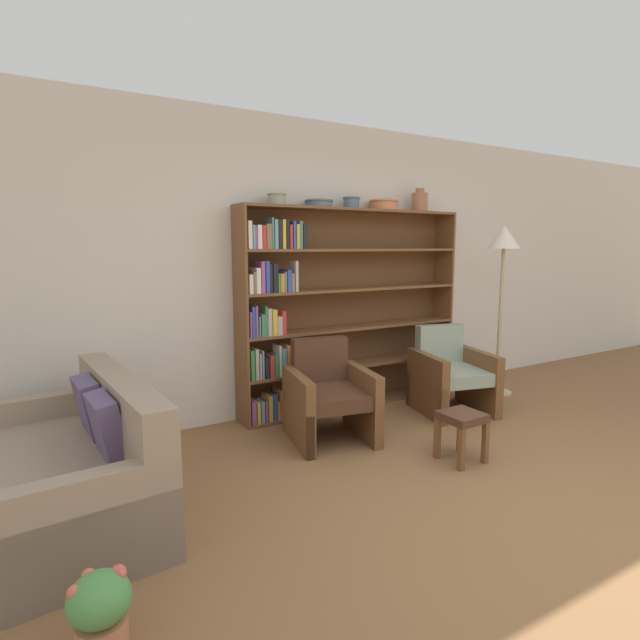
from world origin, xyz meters
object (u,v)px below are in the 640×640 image
Objects in this scene: bowl_olive at (277,198)px; bowl_brass at (319,203)px; armchair_cushioned at (450,374)px; potted_plant at (100,609)px; bowl_copper at (351,202)px; couch at (73,471)px; floor_lamp at (503,252)px; vase_tall at (420,202)px; footstool at (462,424)px; armchair_leather at (329,395)px; bookshelf at (333,309)px; bowl_terracotta at (384,204)px.

bowl_olive is 0.43m from bowl_brass.
armchair_cushioned reaches higher than potted_plant.
bowl_olive is 0.65× the size of bowl_brass.
bowl_copper is 0.10× the size of couch.
bowl_brass reaches higher than floor_lamp.
vase_tall is 1.80m from armchair_cushioned.
bowl_olive is 0.47× the size of footstool.
bowl_copper reaches higher than armchair_cushioned.
bowl_brass is at bearing -102.42° from armchair_leather.
potted_plant is (-2.58, -2.07, -1.82)m from bowl_copper.
vase_tall is 2.49m from footstool.
armchair_cushioned is 0.45× the size of floor_lamp.
bowl_olive is 0.79m from bowl_copper.
bowl_terracotta reaches higher than bookshelf.
bowl_copper is 1.87m from armchair_leather.
bookshelf reaches higher than footstool.
vase_tall is 4.42m from potted_plant.
bowl_olive is at bearing -67.17° from couch.
armchair_leather is at bearing -124.52° from bookshelf.
bowl_terracotta is (0.75, 0.00, 0.02)m from bowl_brass.
bowl_copper is at bearing -74.76° from couch.
floor_lamp is (1.97, -0.47, -0.46)m from bowl_brass.
armchair_leather is at bearing -77.22° from bowl_olive.
bookshelf is 1.01m from armchair_leather.
bowl_olive is at bearing -8.67° from armchair_cushioned.
armchair_leather is 2.18× the size of footstool.
bowl_copper is at bearing 0.00° from bowl_olive.
floor_lamp reaches higher than couch.
footstool is at bearing 12.09° from potted_plant.
bowl_copper is at bearing 180.00° from vase_tall.
bowl_terracotta is at bearing 180.00° from vase_tall.
armchair_cushioned is at bearing -89.56° from couch.
bowl_copper is 3.77m from potted_plant.
footstool is (-0.89, -1.53, -1.76)m from vase_tall.
couch is 2.03× the size of armchair_cushioned.
bowl_copper reaches higher than floor_lamp.
couch is at bearing -157.28° from bowl_brass.
footstool is (-1.64, -1.05, -1.23)m from floor_lamp.
armchair_cushioned is at bearing -169.29° from floor_lamp.
floor_lamp is 2.31m from footstool.
bowl_olive is at bearing 168.85° from floor_lamp.
armchair_cushioned is (1.10, -0.64, -1.61)m from bowl_brass.
bowl_brass is at bearing 166.52° from floor_lamp.
vase_tall is 2.34m from armchair_leather.
bowl_copper is 0.10× the size of floor_lamp.
armchair_cushioned is at bearing -22.61° from bowl_olive.
floor_lamp is (0.76, -0.47, -0.52)m from vase_tall.
armchair_leather is 0.99× the size of armchair_cushioned.
bowl_brass reaches higher than bookshelf.
armchair_leather is 2.54m from floor_lamp.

